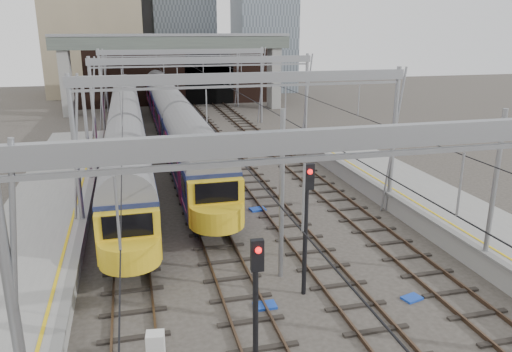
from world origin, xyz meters
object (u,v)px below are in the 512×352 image
object	(u,v)px
signal_near_left	(256,299)
signal_near_centre	(306,215)
train_second	(126,125)
train_main	(165,102)
relay_cabinet	(156,349)

from	to	relation	value
signal_near_left	signal_near_centre	xyz separation A→B (m)	(3.15, 4.83, 0.28)
signal_near_left	train_second	bearing A→B (deg)	99.75
train_main	train_second	distance (m)	12.45
train_second	relay_cabinet	size ratio (longest dim) A/B	41.29
signal_near_left	signal_near_centre	bearing A→B (deg)	60.30
train_second	signal_near_left	bearing A→B (deg)	-83.66
train_main	signal_near_left	distance (m)	41.48
signal_near_centre	signal_near_left	bearing A→B (deg)	-123.48
signal_near_centre	train_main	bearing A→B (deg)	93.45
train_second	signal_near_centre	distance (m)	25.69
relay_cabinet	signal_near_left	bearing A→B (deg)	-29.41
train_main	train_second	bearing A→B (deg)	-108.75
train_second	signal_near_left	size ratio (longest dim) A/B	9.44
train_second	signal_near_centre	xyz separation A→B (m)	(6.45, -24.85, 0.94)
train_main	signal_near_centre	bearing A→B (deg)	-86.18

